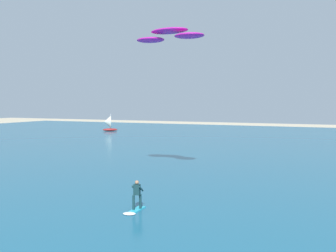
# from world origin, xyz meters

# --- Properties ---
(ocean) EXTENTS (160.00, 90.00, 0.10)m
(ocean) POSITION_xyz_m (0.00, 50.26, 0.05)
(ocean) COLOR #1E607F
(ocean) RESTS_ON ground
(kitesurfer) EXTENTS (0.73, 1.98, 1.67)m
(kitesurfer) POSITION_xyz_m (-1.42, 13.63, 0.70)
(kitesurfer) COLOR #26B2CC
(kitesurfer) RESTS_ON ocean
(kite) EXTENTS (6.33, 3.07, 0.92)m
(kite) POSITION_xyz_m (-3.63, 23.10, 11.33)
(kite) COLOR #B21999
(sailboat_center_horizon) EXTENTS (3.24, 3.01, 3.60)m
(sailboat_center_horizon) POSITION_xyz_m (-36.10, 64.33, 1.75)
(sailboat_center_horizon) COLOR maroon
(sailboat_center_horizon) RESTS_ON ocean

